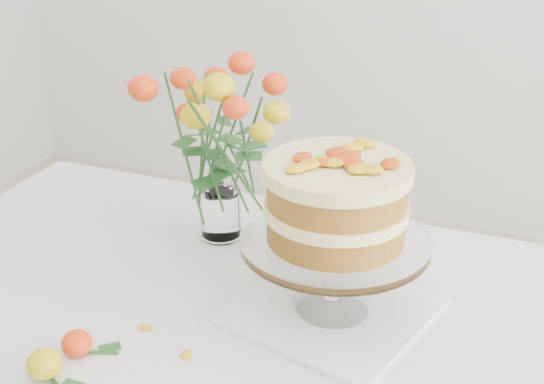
# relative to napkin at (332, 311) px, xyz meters

# --- Properties ---
(table) EXTENTS (1.43, 0.93, 0.76)m
(table) POSITION_rel_napkin_xyz_m (-0.16, -0.06, -0.09)
(table) COLOR tan
(table) RESTS_ON ground
(napkin) EXTENTS (0.37, 0.37, 0.01)m
(napkin) POSITION_rel_napkin_xyz_m (0.00, 0.00, 0.00)
(napkin) COLOR white
(napkin) RESTS_ON table
(cake_stand) EXTENTS (0.32, 0.32, 0.28)m
(cake_stand) POSITION_rel_napkin_xyz_m (0.00, 0.00, 0.20)
(cake_stand) COLOR white
(cake_stand) RESTS_ON napkin
(rose_vase) EXTENTS (0.32, 0.32, 0.41)m
(rose_vase) POSITION_rel_napkin_xyz_m (-0.30, 0.18, 0.24)
(rose_vase) COLOR white
(rose_vase) RESTS_ON table
(loose_rose_near) EXTENTS (0.09, 0.06, 0.05)m
(loose_rose_near) POSITION_rel_napkin_xyz_m (-0.35, -0.33, 0.02)
(loose_rose_near) COLOR yellow
(loose_rose_near) RESTS_ON table
(loose_rose_far) EXTENTS (0.09, 0.05, 0.04)m
(loose_rose_far) POSITION_rel_napkin_xyz_m (-0.34, -0.26, 0.02)
(loose_rose_far) COLOR red
(loose_rose_far) RESTS_ON table
(stray_petal_a) EXTENTS (0.03, 0.02, 0.00)m
(stray_petal_a) POSITION_rel_napkin_xyz_m (-0.28, -0.16, -0.00)
(stray_petal_a) COLOR #EBA80E
(stray_petal_a) RESTS_ON table
(stray_petal_b) EXTENTS (0.03, 0.02, 0.00)m
(stray_petal_b) POSITION_rel_napkin_xyz_m (-0.18, -0.20, -0.00)
(stray_petal_b) COLOR #EBA80E
(stray_petal_b) RESTS_ON table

